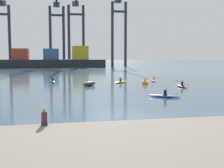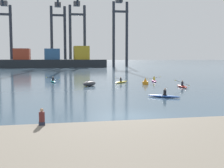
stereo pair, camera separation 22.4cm
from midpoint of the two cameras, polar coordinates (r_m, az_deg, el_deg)
ground_plane at (r=20.35m, az=4.84°, el=-6.33°), size 800.00×800.00×0.00m
container_barge at (r=119.62m, az=-11.42°, el=4.54°), size 42.45×11.59×8.56m
gantry_crane_west at (r=130.99m, az=-20.46°, el=10.90°), size 6.64×19.08×36.10m
gantry_crane_west_mid at (r=133.26m, az=-10.47°, el=11.41°), size 7.05×18.59×40.17m
gantry_crane_east_mid at (r=131.79m, az=-6.75°, el=11.28°), size 7.59×16.56×35.65m
gantry_crane_east at (r=130.68m, az=1.72°, el=11.68°), size 7.18×17.55×36.04m
capsized_dinghy at (r=41.35m, az=-4.29°, el=0.08°), size 2.58×2.65×0.76m
channel_buoy at (r=44.10m, az=6.71°, el=0.40°), size 0.90×0.90×1.00m
kayak_magenta at (r=49.18m, az=8.36°, el=0.66°), size 2.23×3.45×0.95m
kayak_teal at (r=48.49m, az=-11.37°, el=0.55°), size 2.23×3.45×0.95m
kayak_yellow at (r=46.36m, az=1.92°, el=0.43°), size 2.86×2.80×0.95m
kayak_blue at (r=30.07m, az=10.36°, el=-2.29°), size 3.09×2.51×1.09m
kayak_red at (r=40.72m, az=13.73°, el=-0.39°), size 2.18×3.43×1.05m
seated_onlooker at (r=15.65m, az=-13.20°, el=-6.44°), size 0.32×0.30×0.90m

